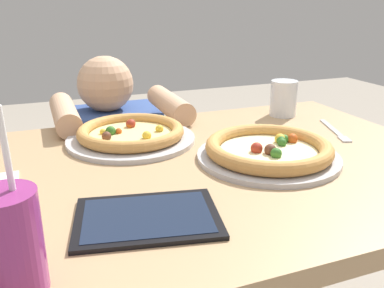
% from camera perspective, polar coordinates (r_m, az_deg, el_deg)
% --- Properties ---
extents(dining_table, '(1.30, 0.81, 0.75)m').
position_cam_1_polar(dining_table, '(0.97, -1.39, -9.33)').
color(dining_table, tan).
rests_on(dining_table, ground).
extents(pizza_near, '(0.33, 0.33, 0.05)m').
position_cam_1_polar(pizza_near, '(0.97, 10.49, -0.87)').
color(pizza_near, '#B7B7BC').
rests_on(pizza_near, dining_table).
extents(pizza_far, '(0.33, 0.33, 0.04)m').
position_cam_1_polar(pizza_far, '(1.08, -8.40, 1.34)').
color(pizza_far, '#B7B7BC').
rests_on(pizza_far, dining_table).
extents(drink_cup_colored, '(0.08, 0.08, 0.24)m').
position_cam_1_polar(drink_cup_colored, '(0.57, -23.76, -12.32)').
color(drink_cup_colored, '#8C2D72').
rests_on(drink_cup_colored, dining_table).
extents(water_cup_clear, '(0.08, 0.08, 0.11)m').
position_cam_1_polar(water_cup_clear, '(1.33, 12.45, 6.20)').
color(water_cup_clear, silver).
rests_on(water_cup_clear, dining_table).
extents(fork, '(0.08, 0.20, 0.00)m').
position_cam_1_polar(fork, '(1.22, 19.09, 1.66)').
color(fork, silver).
rests_on(fork, dining_table).
extents(tablet, '(0.27, 0.21, 0.01)m').
position_cam_1_polar(tablet, '(0.71, -6.15, -10.01)').
color(tablet, black).
rests_on(tablet, dining_table).
extents(diner_seated, '(0.39, 0.51, 0.92)m').
position_cam_1_polar(diner_seated, '(1.60, -10.80, -5.85)').
color(diner_seated, '#333847').
rests_on(diner_seated, ground).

